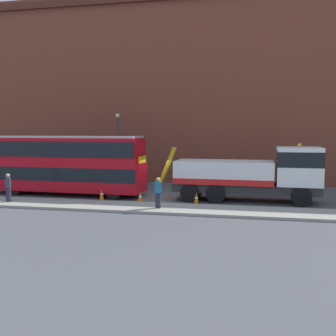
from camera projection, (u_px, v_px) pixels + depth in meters
name	position (u px, v px, depth m)	size (l,w,h in m)	color
ground_plane	(160.00, 197.00, 26.75)	(120.00, 120.00, 0.00)	#4C4C51
near_kerb	(143.00, 208.00, 22.65)	(60.00, 2.80, 0.15)	gray
building_facade	(182.00, 87.00, 33.78)	(60.00, 1.50, 16.00)	brown
recovery_tow_truck	(253.00, 174.00, 24.87)	(10.17, 2.85, 3.67)	#2D2D2D
double_decker_bus	(66.00, 163.00, 27.47)	(11.09, 2.81, 4.06)	#B70C19
pedestrian_onlooker	(8.00, 188.00, 24.03)	(0.41, 0.47, 1.71)	#232333
pedestrian_bystander	(158.00, 193.00, 22.07)	(0.45, 0.36, 1.71)	#232333
traffic_cone_near_bus	(102.00, 195.00, 25.39)	(0.36, 0.36, 0.72)	orange
traffic_cone_midway	(140.00, 197.00, 24.52)	(0.36, 0.36, 0.72)	orange
traffic_cone_near_truck	(196.00, 199.00, 24.00)	(0.36, 0.36, 0.72)	orange
street_lamp	(118.00, 142.00, 33.11)	(0.36, 0.36, 5.83)	#38383D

